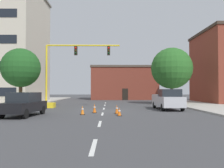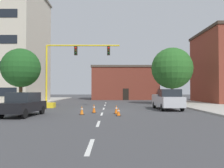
# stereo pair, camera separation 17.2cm
# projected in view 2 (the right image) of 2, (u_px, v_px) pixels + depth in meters

# --- Properties ---
(ground_plane) EXTENTS (160.00, 160.00, 0.00)m
(ground_plane) POSITION_uv_depth(u_px,v_px,m) (103.00, 111.00, 22.10)
(ground_plane) COLOR #424244
(sidewalk_left) EXTENTS (6.00, 56.00, 0.14)m
(sidewalk_left) POSITION_uv_depth(u_px,v_px,m) (12.00, 105.00, 30.02)
(sidewalk_left) COLOR #B2ADA3
(sidewalk_left) RESTS_ON ground_plane
(sidewalk_right) EXTENTS (6.00, 56.00, 0.14)m
(sidewalk_right) POSITION_uv_depth(u_px,v_px,m) (198.00, 105.00, 30.17)
(sidewalk_right) COLOR #B2ADA3
(sidewalk_right) RESTS_ON ground_plane
(lane_stripe_seg_0) EXTENTS (0.16, 2.40, 0.01)m
(lane_stripe_seg_0) POSITION_uv_depth(u_px,v_px,m) (90.00, 146.00, 8.10)
(lane_stripe_seg_0) COLOR silver
(lane_stripe_seg_0) RESTS_ON ground_plane
(lane_stripe_seg_1) EXTENTS (0.16, 2.40, 0.01)m
(lane_stripe_seg_1) POSITION_uv_depth(u_px,v_px,m) (98.00, 124.00, 13.60)
(lane_stripe_seg_1) COLOR silver
(lane_stripe_seg_1) RESTS_ON ground_plane
(lane_stripe_seg_2) EXTENTS (0.16, 2.40, 0.01)m
(lane_stripe_seg_2) POSITION_uv_depth(u_px,v_px,m) (102.00, 114.00, 19.10)
(lane_stripe_seg_2) COLOR silver
(lane_stripe_seg_2) RESTS_ON ground_plane
(lane_stripe_seg_3) EXTENTS (0.16, 2.40, 0.01)m
(lane_stripe_seg_3) POSITION_uv_depth(u_px,v_px,m) (104.00, 109.00, 24.60)
(lane_stripe_seg_3) COLOR silver
(lane_stripe_seg_3) RESTS_ON ground_plane
(lane_stripe_seg_4) EXTENTS (0.16, 2.40, 0.01)m
(lane_stripe_seg_4) POSITION_uv_depth(u_px,v_px,m) (105.00, 105.00, 30.09)
(lane_stripe_seg_4) COLOR silver
(lane_stripe_seg_4) RESTS_ON ground_plane
(lane_stripe_seg_5) EXTENTS (0.16, 2.40, 0.01)m
(lane_stripe_seg_5) POSITION_uv_depth(u_px,v_px,m) (106.00, 103.00, 35.59)
(lane_stripe_seg_5) COLOR silver
(lane_stripe_seg_5) RESTS_ON ground_plane
(building_tall_left) EXTENTS (12.96, 12.98, 17.08)m
(building_tall_left) POSITION_uv_depth(u_px,v_px,m) (0.00, 47.00, 36.86)
(building_tall_left) COLOR beige
(building_tall_left) RESTS_ON ground_plane
(building_brick_center) EXTENTS (13.38, 9.58, 6.70)m
(building_brick_center) POSITION_uv_depth(u_px,v_px,m) (124.00, 83.00, 50.28)
(building_brick_center) COLOR brown
(building_brick_center) RESTS_ON ground_plane
(traffic_signal_gantry) EXTENTS (8.81, 1.20, 6.83)m
(traffic_signal_gantry) POSITION_uv_depth(u_px,v_px,m) (57.00, 87.00, 25.91)
(traffic_signal_gantry) COLOR yellow
(traffic_signal_gantry) RESTS_ON ground_plane
(tree_left_near) EXTENTS (4.05, 4.05, 6.25)m
(tree_left_near) POSITION_uv_depth(u_px,v_px,m) (21.00, 68.00, 25.04)
(tree_left_near) COLOR #4C3823
(tree_left_near) RESTS_ON ground_plane
(tree_right_mid) EXTENTS (5.49, 5.49, 7.56)m
(tree_right_mid) POSITION_uv_depth(u_px,v_px,m) (172.00, 68.00, 31.99)
(tree_right_mid) COLOR brown
(tree_right_mid) RESTS_ON ground_plane
(pickup_truck_silver) EXTENTS (2.09, 5.43, 1.99)m
(pickup_truck_silver) POSITION_uv_depth(u_px,v_px,m) (167.00, 100.00, 23.38)
(pickup_truck_silver) COLOR #BCBCC1
(pickup_truck_silver) RESTS_ON ground_plane
(sedan_black_near_left) EXTENTS (2.29, 4.66, 1.74)m
(sedan_black_near_left) POSITION_uv_depth(u_px,v_px,m) (23.00, 104.00, 17.57)
(sedan_black_near_left) COLOR black
(sedan_black_near_left) RESTS_ON ground_plane
(traffic_cone_roadside_a) EXTENTS (0.36, 0.36, 0.77)m
(traffic_cone_roadside_a) POSITION_uv_depth(u_px,v_px,m) (94.00, 108.00, 19.98)
(traffic_cone_roadside_a) COLOR black
(traffic_cone_roadside_a) RESTS_ON ground_plane
(traffic_cone_roadside_b) EXTENTS (0.36, 0.36, 0.72)m
(traffic_cone_roadside_b) POSITION_uv_depth(u_px,v_px,m) (116.00, 109.00, 19.18)
(traffic_cone_roadside_b) COLOR black
(traffic_cone_roadside_b) RESTS_ON ground_plane
(traffic_cone_roadside_c) EXTENTS (0.36, 0.36, 0.59)m
(traffic_cone_roadside_c) POSITION_uv_depth(u_px,v_px,m) (118.00, 112.00, 17.64)
(traffic_cone_roadside_c) COLOR black
(traffic_cone_roadside_c) RESTS_ON ground_plane
(traffic_cone_roadside_d) EXTENTS (0.36, 0.36, 0.70)m
(traffic_cone_roadside_d) POSITION_uv_depth(u_px,v_px,m) (82.00, 110.00, 18.55)
(traffic_cone_roadside_d) COLOR black
(traffic_cone_roadside_d) RESTS_ON ground_plane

